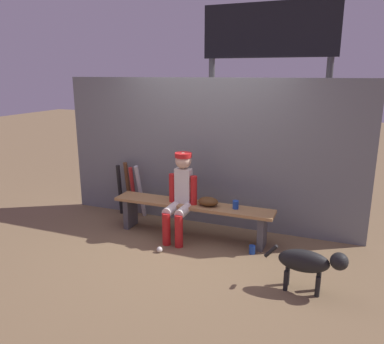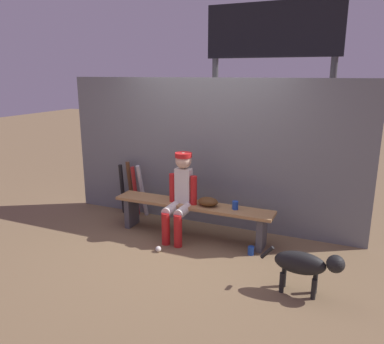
# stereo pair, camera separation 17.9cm
# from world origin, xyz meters

# --- Properties ---
(ground_plane) EXTENTS (30.00, 30.00, 0.00)m
(ground_plane) POSITION_xyz_m (0.00, 0.00, 0.00)
(ground_plane) COLOR brown
(chainlink_fence) EXTENTS (4.54, 0.03, 2.17)m
(chainlink_fence) POSITION_xyz_m (0.00, 0.54, 1.08)
(chainlink_fence) COLOR slate
(chainlink_fence) RESTS_ON ground_plane
(dugout_bench) EXTENTS (2.27, 0.36, 0.48)m
(dugout_bench) POSITION_xyz_m (0.00, 0.00, 0.37)
(dugout_bench) COLOR #AD7F4C
(dugout_bench) RESTS_ON ground_plane
(player_seated) EXTENTS (0.41, 0.55, 1.19)m
(player_seated) POSITION_xyz_m (-0.13, -0.11, 0.65)
(player_seated) COLOR silver
(player_seated) RESTS_ON ground_plane
(baseball_glove) EXTENTS (0.28, 0.20, 0.12)m
(baseball_glove) POSITION_xyz_m (0.24, 0.00, 0.54)
(baseball_glove) COLOR #593819
(baseball_glove) RESTS_ON dugout_bench
(bat_aluminum_silver) EXTENTS (0.09, 0.25, 0.86)m
(bat_aluminum_silver) POSITION_xyz_m (-1.01, 0.37, 0.43)
(bat_aluminum_silver) COLOR #B7B7BC
(bat_aluminum_silver) RESTS_ON ground_plane
(bat_aluminum_red) EXTENTS (0.09, 0.16, 0.81)m
(bat_aluminum_red) POSITION_xyz_m (-1.15, 0.39, 0.41)
(bat_aluminum_red) COLOR #B22323
(bat_aluminum_red) RESTS_ON ground_plane
(bat_wood_dark) EXTENTS (0.08, 0.20, 0.87)m
(bat_wood_dark) POSITION_xyz_m (-1.28, 0.45, 0.44)
(bat_wood_dark) COLOR brown
(bat_wood_dark) RESTS_ON ground_plane
(bat_aluminum_black) EXTENTS (0.08, 0.15, 0.83)m
(bat_aluminum_black) POSITION_xyz_m (-1.39, 0.38, 0.41)
(bat_aluminum_black) COLOR black
(bat_aluminum_black) RESTS_ON ground_plane
(baseball) EXTENTS (0.07, 0.07, 0.07)m
(baseball) POSITION_xyz_m (-0.20, -0.62, 0.04)
(baseball) COLOR white
(baseball) RESTS_ON ground_plane
(cup_on_ground) EXTENTS (0.08, 0.08, 0.11)m
(cup_on_ground) POSITION_xyz_m (0.91, -0.22, 0.06)
(cup_on_ground) COLOR #1E47AD
(cup_on_ground) RESTS_ON ground_plane
(cup_on_bench) EXTENTS (0.08, 0.08, 0.11)m
(cup_on_bench) POSITION_xyz_m (0.61, 0.02, 0.54)
(cup_on_bench) COLOR #1E47AD
(cup_on_bench) RESTS_ON dugout_bench
(scoreboard) EXTENTS (2.37, 0.27, 3.52)m
(scoreboard) POSITION_xyz_m (0.72, 1.59, 2.49)
(scoreboard) COLOR #3F3F42
(scoreboard) RESTS_ON ground_plane
(dog) EXTENTS (0.84, 0.20, 0.49)m
(dog) POSITION_xyz_m (1.64, -0.87, 0.34)
(dog) COLOR black
(dog) RESTS_ON ground_plane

